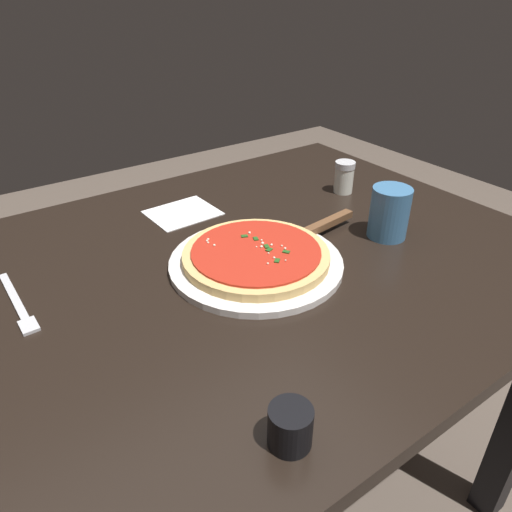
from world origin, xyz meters
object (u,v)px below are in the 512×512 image
Objects in this scene: cup_small_sauce at (290,427)px; parmesan_shaker at (344,177)px; pizza_server at (315,230)px; cup_tall_drink at (389,213)px; pizza at (256,255)px; fork at (18,305)px; napkin_folded_right at (183,213)px; serving_plate at (256,263)px.

cup_small_sauce is 0.67× the size of parmesan_shaker.
pizza_server is 0.48m from cup_small_sauce.
pizza is at bearing 168.16° from cup_tall_drink.
fork is at bearing 113.30° from cup_small_sauce.
parmesan_shaker reaches higher than cup_small_sauce.
serving_plate is at bearing -88.67° from napkin_folded_right.
fork is at bearing -177.40° from parmesan_shaker.
pizza_server is at bearing 6.82° from serving_plate.
cup_small_sauce is (-0.18, -0.32, 0.02)m from serving_plate.
pizza_server is at bearing -57.20° from napkin_folded_right.
parmesan_shaker is (0.54, 0.47, 0.01)m from cup_small_sauce.
serving_plate is 2.19× the size of napkin_folded_right.
napkin_folded_right is at bearing 73.29° from cup_small_sauce.
pizza_server is at bearing 147.87° from cup_tall_drink.
pizza is 0.15m from pizza_server.
parmesan_shaker is at bearing 2.60° from fork.
cup_small_sauce is 0.48m from fork.
serving_plate is at bearing 60.45° from cup_small_sauce.
cup_tall_drink is at bearing -112.06° from parmesan_shaker.
napkin_folded_right is (-0.01, 0.26, -0.01)m from serving_plate.
serving_plate is at bearing 168.17° from cup_tall_drink.
parmesan_shaker is at bearing 67.94° from cup_tall_drink.
fork is (-0.37, 0.12, -0.02)m from pizza.
pizza_server is at bearing 45.39° from cup_small_sauce.
pizza_server is (0.15, 0.02, 0.01)m from serving_plate.
cup_tall_drink reaches higher than fork.
pizza_server is 4.48× the size of cup_small_sauce.
pizza is 1.15× the size of pizza_server.
cup_tall_drink reaches higher than cup_small_sauce.
parmesan_shaker reaches higher than serving_plate.
cup_tall_drink is at bearing -15.10° from fork.
pizza_server is 0.15m from cup_tall_drink.
pizza is (0.00, 0.00, 0.02)m from serving_plate.
pizza is 3.48× the size of parmesan_shaker.
fork is (-0.19, 0.44, -0.02)m from cup_small_sauce.
pizza reaches higher than serving_plate.
serving_plate is 6.13× the size of cup_small_sauce.
parmesan_shaker reaches higher than pizza_server.
cup_small_sauce is at bearing -149.87° from cup_tall_drink.
cup_tall_drink is 0.22m from parmesan_shaker.
cup_small_sauce reaches higher than serving_plate.
serving_plate is at bearing -144.25° from pizza.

